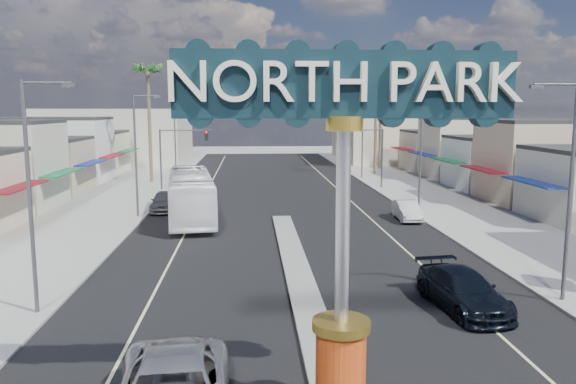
{
  "coord_description": "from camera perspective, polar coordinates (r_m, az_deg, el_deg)",
  "views": [
    {
      "loc": [
        -2.29,
        -11.52,
        7.93
      ],
      "look_at": [
        -0.7,
        11.62,
        4.5
      ],
      "focal_mm": 35.0,
      "sensor_mm": 36.0,
      "label": 1
    }
  ],
  "objects": [
    {
      "name": "ground",
      "position": [
        42.33,
        -0.75,
        -2.4
      ],
      "size": [
        160.0,
        160.0,
        0.0
      ],
      "primitive_type": "plane",
      "color": "gray",
      "rests_on": "ground"
    },
    {
      "name": "road",
      "position": [
        42.33,
        -0.75,
        -2.39
      ],
      "size": [
        20.0,
        120.0,
        0.01
      ],
      "primitive_type": "cube",
      "color": "black",
      "rests_on": "ground"
    },
    {
      "name": "median_island",
      "position": [
        26.8,
        1.17,
        -8.63
      ],
      "size": [
        1.3,
        30.0,
        0.16
      ],
      "primitive_type": "cube",
      "color": "gray",
      "rests_on": "ground"
    },
    {
      "name": "sidewalk_left",
      "position": [
        43.85,
        -19.36,
        -2.42
      ],
      "size": [
        8.0,
        120.0,
        0.12
      ],
      "primitive_type": "cube",
      "color": "gray",
      "rests_on": "ground"
    },
    {
      "name": "sidewalk_right",
      "position": [
        45.29,
        17.24,
        -1.99
      ],
      "size": [
        8.0,
        120.0,
        0.12
      ],
      "primitive_type": "cube",
      "color": "gray",
      "rests_on": "ground"
    },
    {
      "name": "storefront_row_left",
      "position": [
        58.89,
        -25.57,
        2.77
      ],
      "size": [
        12.0,
        42.0,
        6.0
      ],
      "primitive_type": "cube",
      "color": "beige",
      "rests_on": "ground"
    },
    {
      "name": "storefront_row_right",
      "position": [
        60.73,
        21.78,
        3.14
      ],
      "size": [
        12.0,
        42.0,
        6.0
      ],
      "primitive_type": "cube",
      "color": "#B7B29E",
      "rests_on": "ground"
    },
    {
      "name": "backdrop_far_left",
      "position": [
        88.83,
        -16.81,
        5.5
      ],
      "size": [
        20.0,
        20.0,
        8.0
      ],
      "primitive_type": "cube",
      "color": "#B7B29E",
      "rests_on": "ground"
    },
    {
      "name": "backdrop_far_right",
      "position": [
        89.95,
        11.81,
        5.71
      ],
      "size": [
        20.0,
        20.0,
        8.0
      ],
      "primitive_type": "cube",
      "color": "beige",
      "rests_on": "ground"
    },
    {
      "name": "gateway_sign",
      "position": [
        13.84,
        5.64,
        0.05
      ],
      "size": [
        8.2,
        1.5,
        9.15
      ],
      "color": "red",
      "rests_on": "median_island"
    },
    {
      "name": "traffic_signal_left",
      "position": [
        56.06,
        -11.01,
        4.5
      ],
      "size": [
        5.09,
        0.45,
        6.0
      ],
      "color": "#47474C",
      "rests_on": "ground"
    },
    {
      "name": "traffic_signal_right",
      "position": [
        56.81,
        7.77,
        4.63
      ],
      "size": [
        5.09,
        0.45,
        6.0
      ],
      "color": "#47474C",
      "rests_on": "ground"
    },
    {
      "name": "streetlight_l_near",
      "position": [
        23.19,
        -24.45,
        0.55
      ],
      "size": [
        2.03,
        0.22,
        9.0
      ],
      "color": "#47474C",
      "rests_on": "ground"
    },
    {
      "name": "streetlight_l_mid",
      "position": [
        42.41,
        -15.02,
        4.24
      ],
      "size": [
        2.03,
        0.22,
        9.0
      ],
      "color": "#47474C",
      "rests_on": "ground"
    },
    {
      "name": "streetlight_l_far",
      "position": [
        64.11,
        -11.27,
        5.67
      ],
      "size": [
        2.03,
        0.22,
        9.0
      ],
      "color": "#47474C",
      "rests_on": "ground"
    },
    {
      "name": "streetlight_r_near",
      "position": [
        25.16,
        26.49,
        0.98
      ],
      "size": [
        2.03,
        0.22,
        9.0
      ],
      "color": "#47474C",
      "rests_on": "ground"
    },
    {
      "name": "streetlight_r_mid",
      "position": [
        43.52,
        13.13,
        4.41
      ],
      "size": [
        2.03,
        0.22,
        9.0
      ],
      "color": "#47474C",
      "rests_on": "ground"
    },
    {
      "name": "streetlight_r_far",
      "position": [
        64.85,
        7.44,
        5.79
      ],
      "size": [
        2.03,
        0.22,
        9.0
      ],
      "color": "#47474C",
      "rests_on": "ground"
    },
    {
      "name": "palm_left_far",
      "position": [
        62.55,
        -14.06,
        11.42
      ],
      "size": [
        2.6,
        2.6,
        13.1
      ],
      "color": "brown",
      "rests_on": "ground"
    },
    {
      "name": "palm_right_mid",
      "position": [
        69.28,
        8.99,
        10.5
      ],
      "size": [
        2.6,
        2.6,
        12.1
      ],
      "color": "brown",
      "rests_on": "ground"
    },
    {
      "name": "palm_right_far",
      "position": [
        75.66,
        9.5,
        11.66
      ],
      "size": [
        2.6,
        2.6,
        14.1
      ],
      "color": "brown",
      "rests_on": "ground"
    },
    {
      "name": "suv_right",
      "position": [
        23.79,
        17.34,
        -9.49
      ],
      "size": [
        2.81,
        5.58,
        1.55
      ],
      "primitive_type": "imported",
      "rotation": [
        0.0,
        0.0,
        0.12
      ],
      "color": "black",
      "rests_on": "ground"
    },
    {
      "name": "car_parked_left",
      "position": [
        44.98,
        -12.45,
        -0.91
      ],
      "size": [
        2.02,
        4.8,
        1.62
      ],
      "primitive_type": "imported",
      "rotation": [
        0.0,
        0.0,
        0.02
      ],
      "color": "#5E5E63",
      "rests_on": "ground"
    },
    {
      "name": "car_parked_right",
      "position": [
        41.39,
        11.98,
        -1.86
      ],
      "size": [
        1.59,
        4.23,
        1.38
      ],
      "primitive_type": "imported",
      "rotation": [
        0.0,
        0.0,
        -0.03
      ],
      "color": "silver",
      "rests_on": "ground"
    },
    {
      "name": "city_bus",
      "position": [
        41.07,
        -9.86,
        -0.34
      ],
      "size": [
        4.56,
        13.03,
        3.55
      ],
      "primitive_type": "imported",
      "rotation": [
        0.0,
        0.0,
        0.13
      ],
      "color": "white",
      "rests_on": "ground"
    }
  ]
}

